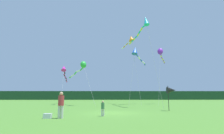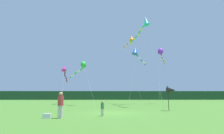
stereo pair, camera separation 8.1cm
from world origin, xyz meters
TOP-DOWN VIEW (x-y plane):
  - ground_plane at (0.00, 0.00)m, footprint 120.00×120.00m
  - distant_treeline at (0.00, 45.00)m, footprint 108.00×3.53m
  - person_adult at (-3.77, -3.61)m, footprint 0.40×0.40m
  - person_child at (-0.88, -2.38)m, footprint 0.26×0.26m
  - cooler_box at (-4.66, -3.60)m, footprint 0.53×0.38m
  - banner_flag_pole at (6.06, 2.11)m, footprint 0.90×0.70m
  - kite_cyan at (4.60, 7.86)m, footprint 2.91×8.51m
  - kite_orange at (3.61, 15.25)m, footprint 2.71×5.80m
  - kite_green at (-4.67, 11.72)m, footprint 5.38×7.96m
  - kite_magenta at (-8.27, 15.12)m, footprint 1.62×9.62m
  - kite_blue at (4.31, 13.89)m, footprint 4.19×6.99m
  - kite_purple at (9.20, 15.68)m, footprint 3.94×8.46m

SIDE VIEW (x-z plane):
  - ground_plane at x=0.00m, z-range 0.00..0.00m
  - cooler_box at x=-4.66m, z-range 0.00..0.33m
  - person_child at x=-0.88m, z-range 0.07..1.24m
  - person_adult at x=-3.77m, z-range 0.11..1.93m
  - distant_treeline at x=0.00m, z-range 0.00..2.86m
  - banner_flag_pole at x=6.06m, z-range 0.80..3.34m
  - kite_magenta at x=-8.27m, z-range 2.47..9.33m
  - kite_green at x=-4.67m, z-range 2.60..9.58m
  - kite_blue at x=4.31m, z-range 4.03..14.07m
  - kite_purple at x=9.20m, z-range 4.21..14.43m
  - kite_cyan at x=4.60m, z-range 5.27..17.93m
  - kite_orange at x=3.61m, z-range 5.51..17.96m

